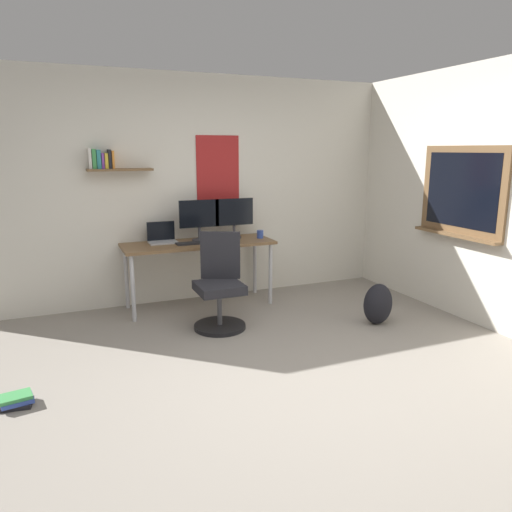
% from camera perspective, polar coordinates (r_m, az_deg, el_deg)
% --- Properties ---
extents(ground_plane, '(5.20, 5.20, 0.00)m').
position_cam_1_polar(ground_plane, '(3.85, 3.22, -14.77)').
color(ground_plane, gray).
rests_on(ground_plane, ground).
extents(wall_back, '(5.00, 0.30, 2.60)m').
position_cam_1_polar(wall_back, '(5.74, -7.47, 7.80)').
color(wall_back, silver).
rests_on(wall_back, ground).
extents(desk, '(1.68, 0.59, 0.74)m').
position_cam_1_polar(desk, '(5.46, -6.78, 0.89)').
color(desk, brown).
rests_on(desk, ground).
extents(office_chair, '(0.54, 0.56, 0.95)m').
position_cam_1_polar(office_chair, '(4.86, -4.30, -3.73)').
color(office_chair, black).
rests_on(office_chair, ground).
extents(laptop, '(0.31, 0.21, 0.23)m').
position_cam_1_polar(laptop, '(5.48, -11.03, 2.14)').
color(laptop, '#ADAFB5').
rests_on(laptop, desk).
extents(monitor_primary, '(0.46, 0.17, 0.46)m').
position_cam_1_polar(monitor_primary, '(5.50, -6.72, 4.59)').
color(monitor_primary, '#38383D').
rests_on(monitor_primary, desk).
extents(monitor_secondary, '(0.46, 0.17, 0.46)m').
position_cam_1_polar(monitor_secondary, '(5.63, -2.60, 4.84)').
color(monitor_secondary, '#38383D').
rests_on(monitor_secondary, desk).
extents(keyboard, '(0.37, 0.13, 0.02)m').
position_cam_1_polar(keyboard, '(5.35, -7.45, 1.52)').
color(keyboard, black).
rests_on(keyboard, desk).
extents(computer_mouse, '(0.10, 0.06, 0.03)m').
position_cam_1_polar(computer_mouse, '(5.43, -4.60, 1.82)').
color(computer_mouse, '#262628').
rests_on(computer_mouse, desk).
extents(coffee_mug, '(0.08, 0.08, 0.09)m').
position_cam_1_polar(coffee_mug, '(5.65, 0.49, 2.59)').
color(coffee_mug, '#334CA5').
rests_on(coffee_mug, desk).
extents(backpack, '(0.32, 0.22, 0.43)m').
position_cam_1_polar(backpack, '(5.12, 14.21, -5.52)').
color(backpack, black).
rests_on(backpack, ground).
extents(book_stack_on_floor, '(0.24, 0.19, 0.08)m').
position_cam_1_polar(book_stack_on_floor, '(3.90, -26.47, -15.06)').
color(book_stack_on_floor, black).
rests_on(book_stack_on_floor, ground).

